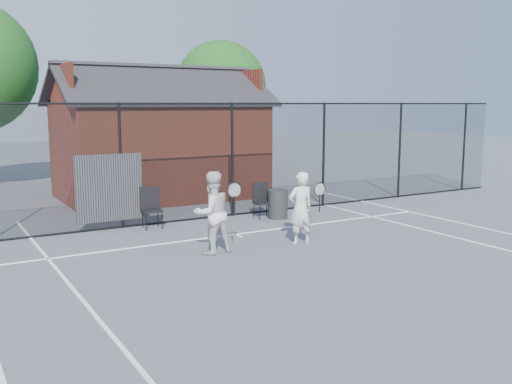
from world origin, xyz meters
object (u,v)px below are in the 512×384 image
clubhouse (160,147)px  player_back (212,213)px  chair_right (263,201)px  waste_bin (278,204)px  chair_left (152,209)px  player_front (301,208)px

clubhouse → player_back: size_ratio=3.93×
chair_right → waste_bin: bearing=-22.7°
chair_right → player_back: bearing=-131.0°
chair_right → chair_left: bearing=180.0°
waste_bin → player_front: bearing=-112.6°
waste_bin → chair_left: bearing=171.3°
clubhouse → chair_left: (-1.91, -4.40, -1.13)m
chair_left → player_back: bearing=-78.2°
clubhouse → chair_right: 4.96m
clubhouse → player_back: bearing=-103.1°
chair_left → waste_bin: chair_left is taller
player_front → player_back: (-1.96, 0.26, 0.05)m
clubhouse → waste_bin: size_ratio=8.67×
player_front → player_back: bearing=172.6°
player_back → chair_left: player_back is taller
clubhouse → chair_right: size_ratio=7.16×
player_back → chair_right: player_back is taller
clubhouse → waste_bin: clubhouse is taller
player_front → player_back: player_back is taller
player_back → waste_bin: (3.03, 2.33, -0.45)m
chair_right → waste_bin: size_ratio=1.21×
clubhouse → player_front: (0.28, -7.48, -0.83)m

